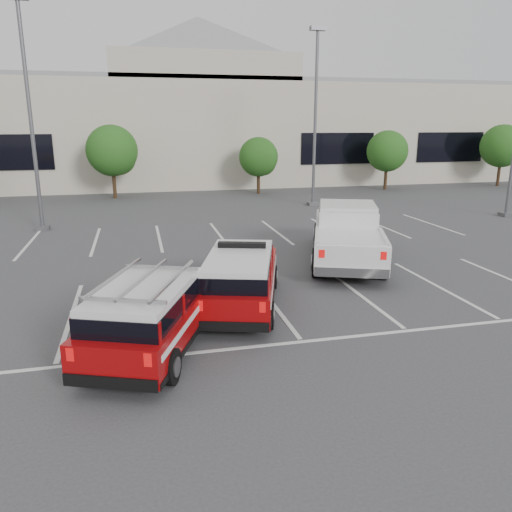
{
  "coord_description": "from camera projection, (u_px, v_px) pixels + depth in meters",
  "views": [
    {
      "loc": [
        -3.51,
        -12.98,
        4.91
      ],
      "look_at": [
        -0.16,
        1.11,
        1.05
      ],
      "focal_mm": 35.0,
      "sensor_mm": 36.0,
      "label": 1
    }
  ],
  "objects": [
    {
      "name": "light_pole_left",
      "position": [
        30.0,
        117.0,
        22.4
      ],
      "size": [
        0.9,
        0.6,
        10.24
      ],
      "color": "#59595E",
      "rests_on": "ground"
    },
    {
      "name": "ground",
      "position": [
        270.0,
        301.0,
        14.25
      ],
      "size": [
        120.0,
        120.0,
        0.0
      ],
      "primitive_type": "plane",
      "color": "#3B3B3E",
      "rests_on": "ground"
    },
    {
      "name": "tree_mid_right",
      "position": [
        260.0,
        158.0,
        35.47
      ],
      "size": [
        2.77,
        2.77,
        3.99
      ],
      "color": "#3F2B19",
      "rests_on": "ground"
    },
    {
      "name": "tree_far_right",
      "position": [
        502.0,
        147.0,
        39.81
      ],
      "size": [
        3.37,
        3.37,
        4.85
      ],
      "color": "#3F2B19",
      "rests_on": "ground"
    },
    {
      "name": "white_pickup",
      "position": [
        347.0,
        239.0,
        18.26
      ],
      "size": [
        4.49,
        7.01,
        2.03
      ],
      "rotation": [
        0.0,
        0.0,
        -0.36
      ],
      "color": "silver",
      "rests_on": "ground"
    },
    {
      "name": "light_pole_mid",
      "position": [
        315.0,
        118.0,
        29.52
      ],
      "size": [
        0.9,
        0.6,
        10.24
      ],
      "color": "#59595E",
      "rests_on": "ground"
    },
    {
      "name": "tree_mid_left",
      "position": [
        113.0,
        152.0,
        33.09
      ],
      "size": [
        3.37,
        3.37,
        4.85
      ],
      "color": "#3F2B19",
      "rests_on": "ground"
    },
    {
      "name": "stall_markings",
      "position": [
        239.0,
        260.0,
        18.48
      ],
      "size": [
        23.0,
        15.0,
        0.01
      ],
      "primitive_type": "cube",
      "color": "silver",
      "rests_on": "ground"
    },
    {
      "name": "tree_right",
      "position": [
        388.0,
        153.0,
        37.64
      ],
      "size": [
        3.07,
        3.07,
        4.42
      ],
      "color": "#3F2B19",
      "rests_on": "ground"
    },
    {
      "name": "fire_chief_suv",
      "position": [
        241.0,
        282.0,
        13.62
      ],
      "size": [
        3.15,
        5.23,
        1.73
      ],
      "rotation": [
        0.0,
        0.0,
        -0.3
      ],
      "color": "#8A0608",
      "rests_on": "ground"
    },
    {
      "name": "ladder_suv",
      "position": [
        152.0,
        320.0,
        10.97
      ],
      "size": [
        3.41,
        4.98,
        1.83
      ],
      "rotation": [
        0.0,
        0.0,
        -0.38
      ],
      "color": "#8A0608",
      "rests_on": "ground"
    },
    {
      "name": "convention_building",
      "position": [
        177.0,
        126.0,
        43.03
      ],
      "size": [
        60.0,
        16.99,
        13.2
      ],
      "color": "#C0B5A2",
      "rests_on": "ground"
    }
  ]
}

